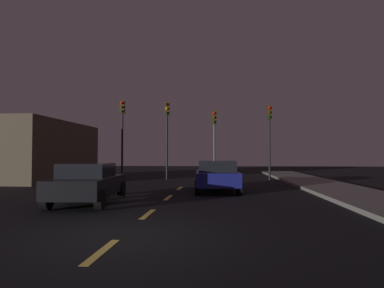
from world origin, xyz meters
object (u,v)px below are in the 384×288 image
at_px(traffic_signal_center_right, 214,131).
at_px(traffic_signal_far_right, 269,128).
at_px(traffic_signal_far_left, 122,125).
at_px(traffic_signal_center_left, 167,126).
at_px(car_stopped_ahead, 217,175).
at_px(car_adjacent_lane, 88,183).

height_order(traffic_signal_center_right, traffic_signal_far_right, traffic_signal_far_right).
height_order(traffic_signal_far_left, traffic_signal_center_left, traffic_signal_far_left).
distance_m(traffic_signal_center_left, traffic_signal_far_right, 7.00).
xyz_separation_m(traffic_signal_center_left, car_stopped_ahead, (3.51, -7.41, -2.99)).
relative_size(traffic_signal_center_right, traffic_signal_far_right, 0.94).
distance_m(car_stopped_ahead, car_adjacent_lane, 6.27).
bearing_deg(traffic_signal_far_left, traffic_signal_far_right, -0.01).
height_order(traffic_signal_far_left, car_adjacent_lane, traffic_signal_far_left).
height_order(traffic_signal_far_right, car_stopped_ahead, traffic_signal_far_right).
bearing_deg(traffic_signal_center_right, car_stopped_ahead, -88.16).
relative_size(traffic_signal_center_right, car_adjacent_lane, 1.10).
height_order(traffic_signal_center_left, traffic_signal_far_right, traffic_signal_center_left).
height_order(traffic_signal_center_left, car_adjacent_lane, traffic_signal_center_left).
distance_m(traffic_signal_center_right, traffic_signal_far_right, 3.73).
relative_size(traffic_signal_far_right, car_adjacent_lane, 1.17).
bearing_deg(traffic_signal_far_right, traffic_signal_far_left, 179.99).
bearing_deg(traffic_signal_far_left, car_stopped_ahead, -48.00).
bearing_deg(traffic_signal_center_right, traffic_signal_center_left, 179.98).
xyz_separation_m(traffic_signal_center_right, traffic_signal_far_right, (3.72, 0.00, 0.20)).
xyz_separation_m(traffic_signal_center_left, traffic_signal_far_right, (7.00, -0.00, -0.21)).
relative_size(car_stopped_ahead, car_adjacent_lane, 1.01).
xyz_separation_m(traffic_signal_far_right, car_adjacent_lane, (-7.86, -11.91, -2.80)).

